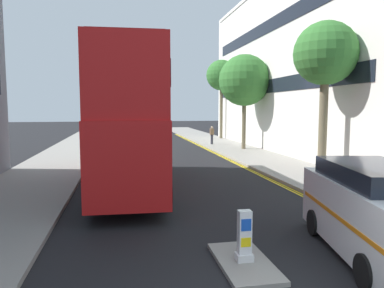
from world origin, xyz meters
The scene contains 13 objects.
sidewalk_right centered at (6.50, 16.00, 0.07)m, with size 4.00×80.00×0.14m, color gray.
sidewalk_left centered at (-6.50, 16.00, 0.07)m, with size 4.00×80.00×0.14m, color gray.
kerb_line_outer centered at (4.40, 14.00, 0.00)m, with size 0.10×56.00×0.01m, color yellow.
kerb_line_inner centered at (4.24, 14.00, 0.00)m, with size 0.10×56.00×0.01m, color yellow.
traffic_island centered at (0.00, 2.53, 0.05)m, with size 1.10×2.20×0.10m, color gray.
keep_left_bollard centered at (0.00, 2.53, 0.61)m, with size 0.36×0.28×1.11m.
double_decker_bus_away centered at (-2.17, 10.75, 3.03)m, with size 3.16×10.91×5.64m.
taxi_minivan centered at (3.04, 2.23, 1.07)m, with size 2.80×5.09×2.12m.
pedestrian_far centered at (5.42, 26.84, 0.99)m, with size 0.34×0.22×1.62m.
street_tree_near centered at (7.32, 11.75, 5.98)m, with size 3.11×3.11×7.49m.
street_tree_mid centered at (7.03, 22.79, 5.56)m, with size 4.05×4.05×7.47m.
street_tree_far centered at (8.00, 32.98, 6.84)m, with size 3.25×3.25×8.40m.
townhouse_terrace_right centered at (13.50, 21.94, 6.65)m, with size 10.08×28.00×13.29m.
Camera 1 is at (-2.54, -4.61, 3.39)m, focal length 33.60 mm.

